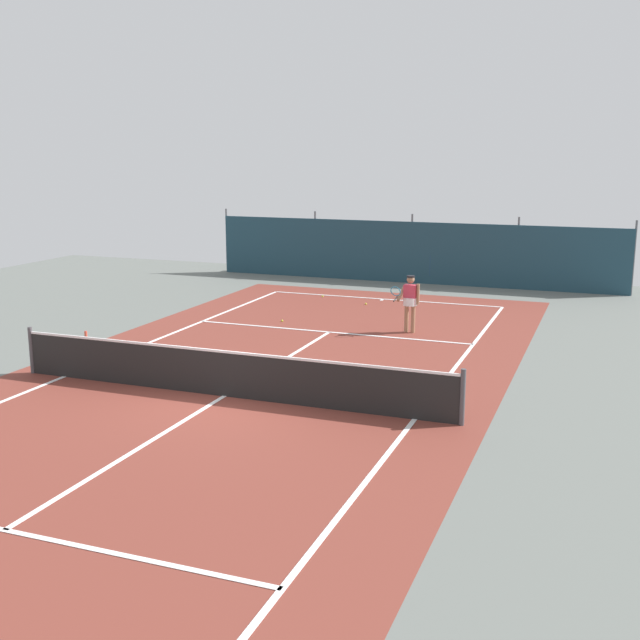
# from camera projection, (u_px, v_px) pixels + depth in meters

# --- Properties ---
(ground_plane) EXTENTS (36.00, 36.00, 0.00)m
(ground_plane) POSITION_uv_depth(u_px,v_px,m) (225.00, 396.00, 16.46)
(ground_plane) COLOR slate
(court_surface) EXTENTS (11.02, 26.60, 0.01)m
(court_surface) POSITION_uv_depth(u_px,v_px,m) (225.00, 396.00, 16.46)
(court_surface) COLOR brown
(court_surface) RESTS_ON ground
(tennis_net) EXTENTS (10.12, 0.10, 1.10)m
(tennis_net) POSITION_uv_depth(u_px,v_px,m) (224.00, 373.00, 16.35)
(tennis_net) COLOR black
(tennis_net) RESTS_ON ground
(back_fence) EXTENTS (16.30, 0.98, 2.70)m
(back_fence) POSITION_uv_depth(u_px,v_px,m) (414.00, 264.00, 31.11)
(back_fence) COLOR #1E3D4C
(back_fence) RESTS_ON ground
(tennis_player) EXTENTS (0.76, 0.72, 1.64)m
(tennis_player) POSITION_uv_depth(u_px,v_px,m) (410.00, 299.00, 22.10)
(tennis_player) COLOR #9E7051
(tennis_player) RESTS_ON ground
(tennis_ball_near_player) EXTENTS (0.07, 0.07, 0.07)m
(tennis_ball_near_player) POSITION_uv_depth(u_px,v_px,m) (323.00, 296.00, 27.74)
(tennis_ball_near_player) COLOR #CCDB33
(tennis_ball_near_player) RESTS_ON ground
(tennis_ball_midcourt) EXTENTS (0.07, 0.07, 0.07)m
(tennis_ball_midcourt) POSITION_uv_depth(u_px,v_px,m) (366.00, 304.00, 26.34)
(tennis_ball_midcourt) COLOR #CCDB33
(tennis_ball_midcourt) RESTS_ON ground
(tennis_ball_by_sideline) EXTENTS (0.07, 0.07, 0.07)m
(tennis_ball_by_sideline) POSITION_uv_depth(u_px,v_px,m) (282.00, 321.00, 23.69)
(tennis_ball_by_sideline) COLOR #CCDB33
(tennis_ball_by_sideline) RESTS_ON ground
(parked_car) EXTENTS (2.32, 4.35, 1.68)m
(parked_car) POSITION_uv_depth(u_px,v_px,m) (426.00, 255.00, 32.56)
(parked_car) COLOR navy
(parked_car) RESTS_ON ground
(water_bottle) EXTENTS (0.08, 0.08, 0.24)m
(water_bottle) POSITION_uv_depth(u_px,v_px,m) (86.00, 335.00, 21.43)
(water_bottle) COLOR #D84C38
(water_bottle) RESTS_ON ground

